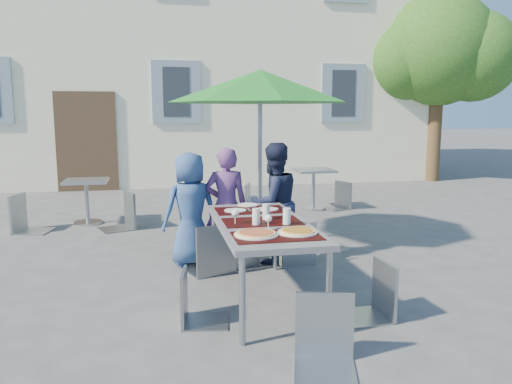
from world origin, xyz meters
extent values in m
plane|color=#434346|center=(0.00, 0.00, 0.00)|extent=(90.00, 90.00, 0.00)
cube|color=beige|center=(0.00, 11.50, 3.50)|extent=(13.00, 8.00, 7.00)
cube|color=#443120|center=(-2.00, 7.47, 1.10)|extent=(1.30, 0.06, 2.20)
cube|color=gray|center=(0.00, 7.47, 2.20)|extent=(1.10, 0.06, 1.40)
cube|color=#262B33|center=(0.00, 7.45, 2.20)|extent=(0.60, 0.04, 1.10)
cube|color=gray|center=(4.00, 7.47, 2.20)|extent=(1.10, 0.06, 1.40)
cube|color=#262B33|center=(4.00, 7.45, 2.20)|extent=(0.60, 0.04, 1.10)
cylinder|color=#4F3922|center=(6.50, 7.50, 1.40)|extent=(0.36, 0.36, 2.80)
sphere|color=#204D14|center=(6.50, 7.50, 3.30)|extent=(2.80, 2.80, 2.80)
sphere|color=#204D14|center=(5.70, 7.80, 3.00)|extent=(2.00, 2.00, 2.00)
sphere|color=#204D14|center=(7.20, 7.10, 3.10)|extent=(2.20, 2.20, 2.20)
sphere|color=#204D14|center=(6.70, 8.10, 3.80)|extent=(1.80, 1.80, 1.80)
cube|color=#49484E|center=(0.41, 0.20, 0.72)|extent=(0.80, 1.85, 0.05)
cylinder|color=#939A9E|center=(0.07, -0.66, 0.35)|extent=(0.05, 0.05, 0.70)
cylinder|color=#939A9E|center=(0.75, -0.66, 0.35)|extent=(0.05, 0.05, 0.70)
cylinder|color=#939A9E|center=(0.07, 1.07, 0.35)|extent=(0.05, 0.05, 0.70)
cylinder|color=#939A9E|center=(0.75, 1.07, 0.35)|extent=(0.05, 0.05, 0.70)
cube|color=black|center=(0.41, -0.35, 0.75)|extent=(0.70, 0.42, 0.01)
cube|color=black|center=(0.41, 0.20, 0.75)|extent=(0.70, 0.42, 0.01)
cube|color=black|center=(0.41, 0.75, 0.75)|extent=(0.70, 0.42, 0.01)
cylinder|color=white|center=(0.25, -0.30, 0.76)|extent=(0.36, 0.36, 0.01)
cylinder|color=#DDAC63|center=(0.25, -0.30, 0.77)|extent=(0.32, 0.32, 0.01)
cylinder|color=#91300E|center=(0.25, -0.30, 0.78)|extent=(0.28, 0.28, 0.01)
cylinder|color=white|center=(0.60, -0.29, 0.76)|extent=(0.33, 0.33, 0.01)
cylinder|color=#DDAC63|center=(0.60, -0.29, 0.77)|extent=(0.29, 0.29, 0.01)
cylinder|color=#843809|center=(0.60, -0.29, 0.78)|extent=(0.25, 0.25, 0.01)
cylinder|color=silver|center=(0.33, 0.08, 0.82)|extent=(0.07, 0.07, 0.15)
cylinder|color=silver|center=(0.46, 0.28, 0.82)|extent=(0.07, 0.07, 0.15)
cylinder|color=silver|center=(0.60, 0.04, 0.82)|extent=(0.07, 0.07, 0.15)
cylinder|color=silver|center=(0.15, 0.16, 0.75)|extent=(0.06, 0.06, 0.00)
cylinder|color=silver|center=(0.15, 0.16, 0.79)|extent=(0.01, 0.01, 0.08)
sphere|color=silver|center=(0.15, 0.16, 0.85)|extent=(0.06, 0.06, 0.06)
cylinder|color=silver|center=(0.39, -0.11, 0.75)|extent=(0.06, 0.06, 0.00)
cylinder|color=silver|center=(0.39, -0.11, 0.79)|extent=(0.01, 0.01, 0.08)
sphere|color=silver|center=(0.39, -0.11, 0.85)|extent=(0.06, 0.06, 0.06)
cylinder|color=white|center=(0.25, 0.74, 0.76)|extent=(0.22, 0.22, 0.01)
cube|color=#B5B7BD|center=(0.39, 0.74, 0.76)|extent=(0.02, 0.18, 0.00)
cylinder|color=white|center=(0.58, 0.73, 0.76)|extent=(0.22, 0.22, 0.01)
cube|color=#B5B7BD|center=(0.72, 0.73, 0.76)|extent=(0.02, 0.18, 0.00)
cylinder|color=white|center=(0.43, 1.01, 0.76)|extent=(0.22, 0.22, 0.01)
cube|color=#B5B7BD|center=(0.57, 1.01, 0.76)|extent=(0.02, 0.18, 0.00)
imported|color=#2F4D82|center=(-0.16, 1.46, 0.65)|extent=(0.73, 0.58, 1.30)
imported|color=#623873|center=(0.26, 1.49, 0.67)|extent=(0.52, 0.37, 1.35)
imported|color=#1B223D|center=(0.79, 1.38, 0.70)|extent=(0.77, 0.60, 1.40)
cube|color=gray|center=(0.00, 1.20, 0.50)|extent=(0.60, 0.60, 0.03)
cube|color=gray|center=(0.08, 0.99, 0.78)|extent=(0.45, 0.19, 0.56)
cylinder|color=gray|center=(0.12, 1.46, 0.25)|extent=(0.02, 0.02, 0.49)
cylinder|color=gray|center=(-0.25, 1.32, 0.25)|extent=(0.02, 0.02, 0.49)
cylinder|color=gray|center=(0.26, 1.08, 0.25)|extent=(0.02, 0.02, 0.49)
cylinder|color=gray|center=(-0.12, 0.94, 0.25)|extent=(0.02, 0.02, 0.49)
cube|color=gray|center=(0.35, 1.37, 0.42)|extent=(0.52, 0.52, 0.03)
cube|color=gray|center=(0.43, 1.20, 0.66)|extent=(0.37, 0.18, 0.47)
cylinder|color=gray|center=(0.44, 1.59, 0.21)|extent=(0.02, 0.02, 0.41)
cylinder|color=gray|center=(0.13, 1.46, 0.21)|extent=(0.02, 0.02, 0.41)
cylinder|color=gray|center=(0.57, 1.28, 0.21)|extent=(0.02, 0.02, 0.41)
cylinder|color=gray|center=(0.26, 1.15, 0.21)|extent=(0.02, 0.02, 0.41)
cube|color=#90979B|center=(1.01, 1.33, 0.45)|extent=(0.48, 0.48, 0.03)
cube|color=#90979B|center=(1.04, 1.13, 0.70)|extent=(0.42, 0.09, 0.50)
cylinder|color=#90979B|center=(1.16, 1.54, 0.22)|extent=(0.02, 0.02, 0.44)
cylinder|color=#90979B|center=(0.81, 1.48, 0.22)|extent=(0.02, 0.02, 0.44)
cylinder|color=#90979B|center=(1.22, 1.18, 0.22)|extent=(0.02, 0.02, 0.44)
cylinder|color=#90979B|center=(0.86, 1.12, 0.22)|extent=(0.02, 0.02, 0.44)
cube|color=gray|center=(-0.16, -0.19, 0.40)|extent=(0.43, 0.43, 0.03)
cube|color=gray|center=(-0.34, -0.17, 0.62)|extent=(0.08, 0.37, 0.44)
cylinder|color=gray|center=(-0.03, -0.38, 0.20)|extent=(0.02, 0.02, 0.39)
cylinder|color=gray|center=(0.02, -0.06, 0.20)|extent=(0.02, 0.02, 0.39)
cylinder|color=gray|center=(-0.34, -0.33, 0.20)|extent=(0.02, 0.02, 0.39)
cylinder|color=gray|center=(-0.29, -0.01, 0.20)|extent=(0.02, 0.02, 0.39)
cube|color=#90959B|center=(1.17, -0.37, 0.43)|extent=(0.42, 0.42, 0.03)
cube|color=#90959B|center=(1.36, -0.36, 0.67)|extent=(0.04, 0.40, 0.48)
cylinder|color=#90959B|center=(0.99, -0.20, 0.21)|extent=(0.02, 0.02, 0.42)
cylinder|color=#90959B|center=(1.00, -0.55, 0.21)|extent=(0.02, 0.02, 0.42)
cylinder|color=#90959B|center=(1.33, -0.19, 0.21)|extent=(0.02, 0.02, 0.42)
cylinder|color=#90959B|center=(1.35, -0.53, 0.21)|extent=(0.02, 0.02, 0.42)
cube|color=gray|center=(0.54, -1.17, 0.44)|extent=(0.51, 0.51, 0.03)
cube|color=gray|center=(0.60, -0.98, 0.69)|extent=(0.40, 0.15, 0.49)
cylinder|color=gray|center=(0.32, -1.29, 0.22)|extent=(0.02, 0.02, 0.43)
cylinder|color=gray|center=(0.66, -1.39, 0.22)|extent=(0.02, 0.02, 0.43)
cylinder|color=gray|center=(0.43, -0.95, 0.22)|extent=(0.02, 0.02, 0.43)
cylinder|color=gray|center=(0.76, -1.05, 0.22)|extent=(0.02, 0.02, 0.43)
cylinder|color=#B5B7BD|center=(0.80, 2.16, 0.05)|extent=(0.50, 0.50, 0.09)
cylinder|color=#939A9E|center=(0.80, 2.16, 1.06)|extent=(0.06, 0.06, 2.12)
cone|color=#1A7823|center=(0.80, 2.16, 2.07)|extent=(2.33, 2.33, 0.41)
cylinder|color=#B5B7BD|center=(-1.60, 3.94, 0.02)|extent=(0.44, 0.44, 0.04)
cylinder|color=#939A9E|center=(-1.60, 3.94, 0.33)|extent=(0.06, 0.06, 0.65)
cube|color=#939A9E|center=(-1.60, 3.94, 0.68)|extent=(0.65, 0.65, 0.04)
cube|color=gray|center=(-2.31, 3.53, 0.50)|extent=(0.56, 0.56, 0.03)
cube|color=gray|center=(-2.52, 3.58, 0.78)|extent=(0.14, 0.47, 0.56)
cylinder|color=gray|center=(-2.16, 3.29, 0.25)|extent=(0.02, 0.02, 0.49)
cylinder|color=gray|center=(-2.06, 3.68, 0.25)|extent=(0.02, 0.02, 0.49)
cylinder|color=gray|center=(-2.55, 3.38, 0.25)|extent=(0.02, 0.02, 0.49)
cylinder|color=gray|center=(-2.46, 3.77, 0.25)|extent=(0.02, 0.02, 0.49)
cube|color=gray|center=(-1.13, 3.44, 0.49)|extent=(0.59, 0.59, 0.03)
cube|color=gray|center=(-0.93, 3.52, 0.77)|extent=(0.19, 0.44, 0.55)
cylinder|color=gray|center=(-1.39, 3.56, 0.24)|extent=(0.02, 0.02, 0.48)
cylinder|color=gray|center=(-1.25, 3.19, 0.24)|extent=(0.02, 0.02, 0.48)
cylinder|color=gray|center=(-1.02, 3.70, 0.24)|extent=(0.02, 0.02, 0.48)
cylinder|color=gray|center=(-0.88, 3.33, 0.24)|extent=(0.02, 0.02, 0.48)
cylinder|color=#B5B7BD|center=(2.26, 4.36, 0.02)|extent=(0.44, 0.44, 0.04)
cylinder|color=#939A9E|center=(2.26, 4.36, 0.34)|extent=(0.06, 0.06, 0.68)
cube|color=#939A9E|center=(2.26, 4.36, 0.71)|extent=(0.68, 0.68, 0.04)
cube|color=gray|center=(1.26, 4.40, 0.44)|extent=(0.52, 0.52, 0.03)
cube|color=gray|center=(1.07, 4.47, 0.68)|extent=(0.17, 0.39, 0.49)
cylinder|color=gray|center=(1.36, 4.17, 0.21)|extent=(0.02, 0.02, 0.43)
cylinder|color=gray|center=(1.48, 4.50, 0.21)|extent=(0.02, 0.02, 0.43)
cylinder|color=gray|center=(1.03, 4.29, 0.21)|extent=(0.02, 0.02, 0.43)
cylinder|color=gray|center=(1.15, 4.62, 0.21)|extent=(0.02, 0.02, 0.43)
cube|color=gray|center=(2.66, 4.30, 0.44)|extent=(0.54, 0.54, 0.03)
cube|color=gray|center=(2.84, 4.38, 0.69)|extent=(0.19, 0.39, 0.49)
cylinder|color=gray|center=(2.43, 4.39, 0.22)|extent=(0.02, 0.02, 0.43)
cylinder|color=gray|center=(2.57, 4.07, 0.22)|extent=(0.02, 0.02, 0.43)
cylinder|color=gray|center=(2.75, 4.53, 0.22)|extent=(0.02, 0.02, 0.43)
cylinder|color=gray|center=(2.89, 4.21, 0.22)|extent=(0.02, 0.02, 0.43)
camera|label=1|loc=(-0.54, -4.15, 1.74)|focal=35.00mm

